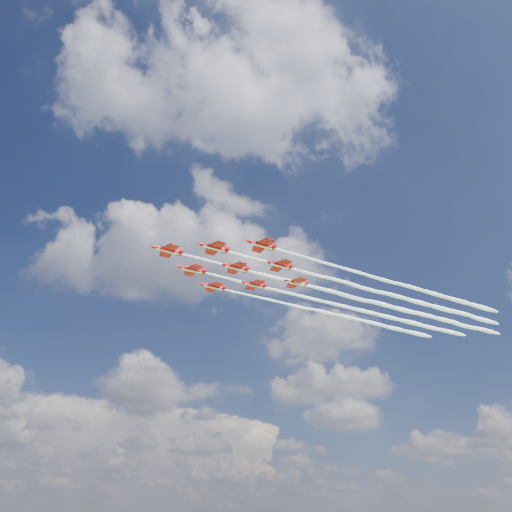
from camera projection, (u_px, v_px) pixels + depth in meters
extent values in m
cylinder|color=red|center=(168.00, 250.00, 140.23)|extent=(6.85, 4.47, 1.00)
cone|color=red|center=(152.00, 246.00, 138.26)|extent=(2.08, 1.77, 1.00)
cone|color=red|center=(182.00, 254.00, 142.09)|extent=(1.64, 1.47, 0.91)
ellipsoid|color=black|center=(162.00, 248.00, 139.64)|extent=(2.06, 1.66, 0.65)
cube|color=red|center=(169.00, 251.00, 140.41)|extent=(6.67, 8.75, 0.13)
cube|color=red|center=(180.00, 253.00, 141.82)|extent=(2.73, 3.49, 0.11)
cube|color=red|center=(181.00, 251.00, 142.29)|extent=(1.33, 0.83, 1.64)
cube|color=silver|center=(167.00, 252.00, 140.02)|extent=(6.36, 4.08, 0.11)
cylinder|color=red|center=(214.00, 248.00, 138.89)|extent=(6.85, 4.47, 1.00)
cone|color=red|center=(199.00, 244.00, 136.92)|extent=(2.08, 1.77, 1.00)
cone|color=red|center=(228.00, 251.00, 140.75)|extent=(1.64, 1.47, 0.91)
ellipsoid|color=black|center=(208.00, 245.00, 138.30)|extent=(2.06, 1.66, 0.65)
cube|color=red|center=(216.00, 248.00, 139.07)|extent=(6.67, 8.75, 0.13)
cube|color=red|center=(226.00, 251.00, 140.47)|extent=(2.73, 3.49, 0.11)
cube|color=red|center=(227.00, 248.00, 140.94)|extent=(1.33, 0.83, 1.64)
cube|color=silver|center=(214.00, 249.00, 138.68)|extent=(6.36, 4.08, 0.11)
cylinder|color=red|center=(192.00, 270.00, 150.89)|extent=(6.85, 4.47, 1.00)
cone|color=red|center=(178.00, 266.00, 148.91)|extent=(2.08, 1.77, 1.00)
cone|color=red|center=(205.00, 273.00, 152.74)|extent=(1.64, 1.47, 0.91)
ellipsoid|color=black|center=(186.00, 267.00, 150.29)|extent=(2.06, 1.66, 0.65)
cube|color=red|center=(193.00, 270.00, 151.06)|extent=(6.67, 8.75, 0.13)
cube|color=red|center=(203.00, 272.00, 152.47)|extent=(2.73, 3.49, 0.11)
cube|color=red|center=(204.00, 270.00, 152.94)|extent=(1.33, 0.83, 1.64)
cube|color=silver|center=(192.00, 271.00, 150.67)|extent=(6.36, 4.08, 0.11)
cylinder|color=red|center=(262.00, 245.00, 137.55)|extent=(6.85, 4.47, 1.00)
cone|color=red|center=(247.00, 241.00, 135.58)|extent=(2.08, 1.77, 1.00)
cone|color=red|center=(275.00, 249.00, 139.41)|extent=(1.64, 1.47, 0.91)
ellipsoid|color=black|center=(256.00, 242.00, 136.96)|extent=(2.06, 1.66, 0.65)
cube|color=red|center=(263.00, 246.00, 137.73)|extent=(6.67, 8.75, 0.13)
cube|color=red|center=(273.00, 248.00, 139.13)|extent=(2.73, 3.49, 0.11)
cube|color=red|center=(273.00, 246.00, 139.60)|extent=(1.33, 0.83, 1.64)
cube|color=silver|center=(262.00, 246.00, 137.33)|extent=(6.36, 4.08, 0.11)
cylinder|color=red|center=(235.00, 268.00, 149.55)|extent=(6.85, 4.47, 1.00)
cone|color=red|center=(222.00, 264.00, 147.57)|extent=(2.08, 1.77, 1.00)
cone|color=red|center=(248.00, 271.00, 151.40)|extent=(1.64, 1.47, 0.91)
ellipsoid|color=black|center=(230.00, 265.00, 148.95)|extent=(2.06, 1.66, 0.65)
cube|color=red|center=(237.00, 268.00, 149.72)|extent=(6.67, 8.75, 0.13)
cube|color=red|center=(246.00, 270.00, 151.13)|extent=(2.73, 3.49, 0.11)
cube|color=red|center=(247.00, 268.00, 151.60)|extent=(1.33, 0.83, 1.64)
cube|color=silver|center=(235.00, 269.00, 149.33)|extent=(6.36, 4.08, 0.11)
cylinder|color=red|center=(213.00, 287.00, 161.54)|extent=(6.85, 4.47, 1.00)
cone|color=red|center=(200.00, 284.00, 159.56)|extent=(2.08, 1.77, 1.00)
cone|color=red|center=(225.00, 289.00, 163.40)|extent=(1.64, 1.47, 0.91)
ellipsoid|color=black|center=(208.00, 284.00, 160.94)|extent=(2.06, 1.66, 0.65)
cube|color=red|center=(214.00, 287.00, 161.71)|extent=(6.67, 8.75, 0.13)
cube|color=red|center=(223.00, 289.00, 163.12)|extent=(2.73, 3.49, 0.11)
cube|color=red|center=(224.00, 287.00, 163.59)|extent=(1.33, 0.83, 1.64)
cube|color=silver|center=(213.00, 288.00, 161.32)|extent=(6.36, 4.08, 0.11)
cylinder|color=red|center=(280.00, 265.00, 148.20)|extent=(6.85, 4.47, 1.00)
cone|color=red|center=(266.00, 262.00, 146.23)|extent=(2.08, 1.77, 1.00)
cone|color=red|center=(292.00, 268.00, 150.06)|extent=(1.64, 1.47, 0.91)
ellipsoid|color=black|center=(274.00, 263.00, 147.61)|extent=(2.06, 1.66, 0.65)
cube|color=red|center=(281.00, 266.00, 148.38)|extent=(6.67, 8.75, 0.13)
cube|color=red|center=(290.00, 268.00, 149.78)|extent=(2.73, 3.49, 0.11)
cube|color=red|center=(290.00, 266.00, 150.25)|extent=(1.33, 0.83, 1.64)
cube|color=silver|center=(280.00, 267.00, 147.99)|extent=(6.36, 4.08, 0.11)
cylinder|color=red|center=(254.00, 285.00, 160.20)|extent=(6.85, 4.47, 1.00)
cone|color=red|center=(241.00, 282.00, 158.22)|extent=(2.08, 1.77, 1.00)
cone|color=red|center=(265.00, 287.00, 162.05)|extent=(1.64, 1.47, 0.91)
ellipsoid|color=black|center=(249.00, 282.00, 159.60)|extent=(2.06, 1.66, 0.65)
cube|color=red|center=(255.00, 285.00, 160.37)|extent=(6.67, 8.75, 0.13)
cube|color=red|center=(264.00, 287.00, 161.78)|extent=(2.73, 3.49, 0.11)
cube|color=red|center=(264.00, 285.00, 162.25)|extent=(1.33, 0.83, 1.64)
cube|color=silver|center=(254.00, 286.00, 159.98)|extent=(6.36, 4.08, 0.11)
cylinder|color=red|center=(295.00, 283.00, 158.86)|extent=(6.85, 4.47, 1.00)
cone|color=red|center=(283.00, 280.00, 156.88)|extent=(2.08, 1.77, 1.00)
cone|color=red|center=(306.00, 285.00, 160.71)|extent=(1.64, 1.47, 0.91)
ellipsoid|color=black|center=(290.00, 280.00, 158.26)|extent=(2.06, 1.66, 0.65)
cube|color=red|center=(296.00, 283.00, 159.03)|extent=(6.67, 8.75, 0.13)
cube|color=red|center=(305.00, 285.00, 160.44)|extent=(2.73, 3.49, 0.11)
cube|color=red|center=(305.00, 283.00, 160.91)|extent=(1.33, 0.83, 1.64)
cube|color=silver|center=(295.00, 284.00, 158.64)|extent=(6.36, 4.08, 0.11)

